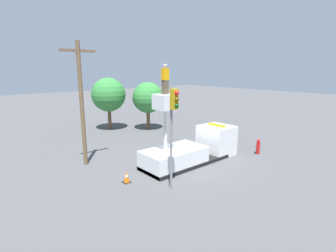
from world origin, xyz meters
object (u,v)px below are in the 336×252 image
worker (165,79)px  traffic_light_pole (173,118)px  fire_hydrant (258,147)px  tree_right_bg (148,98)px  traffic_cone_rear (126,177)px  tree_left_bg (109,95)px  utility_pole (81,100)px  bucket_truck (193,149)px

worker → traffic_light_pole: (-1.42, -2.32, -1.78)m
worker → fire_hydrant: bearing=-15.6°
tree_right_bg → traffic_light_pole: bearing=-120.9°
traffic_cone_rear → tree_left_bg: size_ratio=0.13×
tree_left_bg → tree_right_bg: tree_left_bg is taller
worker → traffic_light_pole: bearing=-121.4°
fire_hydrant → traffic_cone_rear: 10.31m
fire_hydrant → traffic_cone_rear: fire_hydrant is taller
fire_hydrant → utility_pole: 12.91m
fire_hydrant → utility_pole: size_ratio=0.14×
bucket_truck → traffic_cone_rear: 5.29m
bucket_truck → utility_pole: bearing=144.0°
tree_left_bg → bucket_truck: bearing=-91.7°
bucket_truck → tree_right_bg: size_ratio=1.50×
traffic_cone_rear → traffic_light_pole: bearing=-58.4°
worker → tree_right_bg: (5.84, 9.80, -2.33)m
bucket_truck → utility_pole: (-5.81, 4.22, 3.37)m
tree_left_bg → tree_right_bg: (3.04, -2.64, -0.29)m
bucket_truck → tree_left_bg: bearing=88.3°
worker → traffic_cone_rear: (-2.84, -0.02, -5.29)m
bucket_truck → fire_hydrant: bucket_truck is taller
traffic_light_pole → tree_right_bg: bearing=59.1°
traffic_cone_rear → fire_hydrant: bearing=-11.3°
traffic_cone_rear → utility_pole: 5.80m
worker → utility_pole: bearing=128.8°
traffic_light_pole → tree_right_bg: traffic_light_pole is taller
utility_pole → tree_right_bg: bearing=31.2°
tree_right_bg → utility_pole: 10.83m
tree_left_bg → tree_right_bg: size_ratio=1.09×
traffic_cone_rear → utility_pole: utility_pole is taller
traffic_cone_rear → utility_pole: (-0.55, 4.23, 3.93)m
traffic_cone_rear → worker: bearing=0.3°
tree_left_bg → utility_pole: utility_pole is taller
traffic_light_pole → traffic_cone_rear: bearing=121.6°
traffic_light_pole → worker: bearing=58.6°
traffic_light_pole → fire_hydrant: traffic_light_pole is taller
worker → utility_pole: 5.57m
tree_left_bg → tree_right_bg: 4.04m
fire_hydrant → utility_pole: utility_pole is taller
fire_hydrant → tree_right_bg: bearing=96.9°
bucket_truck → worker: 5.31m
worker → fire_hydrant: (7.27, -2.04, -5.07)m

